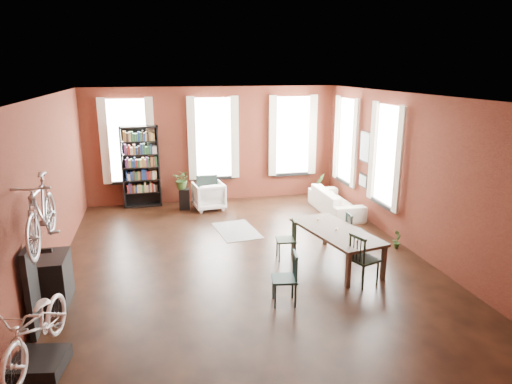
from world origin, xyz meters
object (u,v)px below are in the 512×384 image
object	(u,v)px
dining_table	(336,247)
bicycle_floor	(32,298)
cream_sofa	(336,197)
plant_stand	(184,199)
console_table	(56,279)
dining_chair_b	(286,240)
bookshelf	(141,167)
white_armchair	(209,194)
dining_chair_a	(284,279)
dining_chair_d	(356,232)
dining_chair_c	(364,259)
bike_trainer	(39,364)

from	to	relation	value
dining_table	bicycle_floor	bearing A→B (deg)	-167.31
dining_table	cream_sofa	world-z (taller)	cream_sofa
plant_stand	console_table	bearing A→B (deg)	-116.87
dining_chair_b	cream_sofa	bearing A→B (deg)	148.02
bookshelf	white_armchair	size ratio (longest dim) A/B	2.74
bookshelf	console_table	xyz separation A→B (m)	(-1.28, -5.20, -0.70)
dining_chair_a	plant_stand	size ratio (longest dim) A/B	1.56
dining_chair_b	dining_chair_d	world-z (taller)	dining_chair_b
bicycle_floor	dining_chair_c	bearing A→B (deg)	27.60
dining_chair_a	bike_trainer	size ratio (longest dim) A/B	1.39
white_armchair	bicycle_floor	xyz separation A→B (m)	(-2.87, -6.38, 0.62)
bookshelf	white_armchair	xyz separation A→B (m)	(1.73, -0.66, -0.70)
dining_chair_d	dining_chair_a	bearing A→B (deg)	133.99
dining_chair_a	cream_sofa	size ratio (longest dim) A/B	0.41
dining_table	white_armchair	bearing A→B (deg)	103.05
dining_table	plant_stand	xyz separation A→B (m)	(-2.61, 4.25, -0.07)
dining_chair_a	dining_chair_d	world-z (taller)	dining_chair_a
dining_table	dining_chair_c	xyz separation A→B (m)	(0.16, -0.90, 0.12)
plant_stand	dining_chair_c	bearing A→B (deg)	-61.80
dining_chair_b	white_armchair	world-z (taller)	dining_chair_b
dining_chair_c	dining_chair_d	distance (m)	1.55
dining_chair_a	bike_trainer	world-z (taller)	dining_chair_a
dining_table	dining_chair_c	size ratio (longest dim) A/B	2.18
console_table	white_armchair	bearing A→B (deg)	56.41
dining_chair_c	bicycle_floor	distance (m)	5.20
dining_chair_a	white_armchair	xyz separation A→B (m)	(-0.57, 5.38, -0.03)
console_table	plant_stand	distance (m)	5.25
console_table	bicycle_floor	size ratio (longest dim) A/B	0.48
dining_table	bookshelf	bearing A→B (deg)	115.30
dining_table	bookshelf	distance (m)	6.08
dining_chair_a	bicycle_floor	bearing A→B (deg)	-64.88
dining_chair_c	plant_stand	bearing A→B (deg)	8.83
dining_chair_a	dining_chair_c	bearing A→B (deg)	112.23
cream_sofa	console_table	bearing A→B (deg)	119.33
dining_chair_c	cream_sofa	xyz separation A→B (m)	(1.10, 3.97, -0.06)
bicycle_floor	bookshelf	bearing A→B (deg)	93.09
console_table	plant_stand	xyz separation A→B (m)	(2.37, 4.68, -0.12)
dining_chair_b	cream_sofa	size ratio (longest dim) A/B	0.39
bike_trainer	plant_stand	bearing A→B (deg)	70.76
dining_chair_a	dining_chair_c	size ratio (longest dim) A/B	0.93
dining_chair_b	dining_chair_c	world-z (taller)	dining_chair_c
dining_chair_d	bookshelf	size ratio (longest dim) A/B	0.37
dining_chair_a	plant_stand	xyz separation A→B (m)	(-1.21, 5.52, -0.15)
bookshelf	plant_stand	xyz separation A→B (m)	(1.09, -0.52, -0.82)
dining_table	dining_chair_c	world-z (taller)	dining_chair_c
dining_table	bike_trainer	world-z (taller)	dining_table
dining_chair_a	dining_chair_c	distance (m)	1.59
console_table	bicycle_floor	world-z (taller)	bicycle_floor
cream_sofa	bicycle_floor	xyz separation A→B (m)	(-6.09, -5.34, 0.61)
white_armchair	cream_sofa	xyz separation A→B (m)	(3.22, -1.04, 0.01)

